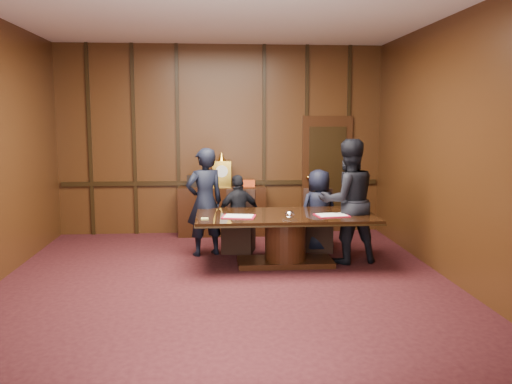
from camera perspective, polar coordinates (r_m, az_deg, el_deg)
room at (r=6.81m, az=-2.75°, el=4.14°), size 7.00×7.04×3.50m
sideboard at (r=10.05m, az=-3.59°, el=-1.80°), size 1.60×0.45×1.54m
conference_table at (r=7.99m, az=3.10°, el=-4.11°), size 2.62×1.32×0.76m
folder_left at (r=7.71m, az=-1.83°, el=-2.59°), size 0.51×0.41×0.02m
folder_right at (r=7.88m, az=7.97°, el=-2.43°), size 0.50×0.39×0.02m
inkstand at (r=7.50m, az=3.57°, el=-2.54°), size 0.20×0.14×0.12m
notepad at (r=7.58m, az=-5.42°, el=-2.80°), size 0.10×0.07×0.01m
chair_left at (r=8.84m, az=-1.80°, el=-4.40°), size 0.58×0.58×0.99m
chair_right at (r=8.99m, az=6.52°, el=-4.24°), size 0.55×0.55×0.99m
signatory_left at (r=8.70m, az=-1.83°, el=-2.32°), size 0.80×0.54×1.26m
signatory_right at (r=8.84m, az=6.62°, el=-1.94°), size 0.75×0.60×1.34m
witness_left at (r=8.54m, az=-5.41°, el=-1.05°), size 0.73×0.62×1.70m
witness_right at (r=8.19m, az=9.64°, el=-0.95°), size 1.01×0.85×1.85m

